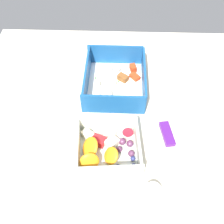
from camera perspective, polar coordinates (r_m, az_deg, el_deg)
The scene contains 5 objects.
table_surface at distance 75.07cm, azimuth 0.14°, elevation -2.45°, with size 80.00×80.00×2.00cm, color beige.
pasta_container at distance 81.25cm, azimuth 0.67°, elevation 6.16°, with size 20.73×16.66×6.93cm.
fruit_bowl at distance 67.29cm, azimuth -1.02°, elevation -7.27°, with size 15.07×15.52×5.37cm.
candy_bar at distance 72.58cm, azimuth 10.92°, elevation -4.29°, with size 7.00×2.40×1.20cm, color #51197A.
paper_cup_liner at distance 63.88cm, azimuth 8.17°, elevation -15.35°, with size 3.51×3.51×2.05cm, color white.
Camera 1 is at (45.45, 1.34, 60.73)cm, focal length 45.85 mm.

